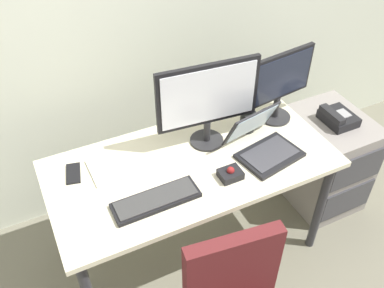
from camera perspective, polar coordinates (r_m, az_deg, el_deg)
name	(u,v)px	position (r m, az deg, el deg)	size (l,w,h in m)	color
ground_plane	(192,247)	(2.71, 0.00, -13.65)	(8.00, 8.00, 0.00)	#6D6A59
desk	(192,173)	(2.22, 0.00, -3.92)	(1.46, 0.72, 0.73)	beige
file_cabinet	(325,160)	(2.89, 17.39, -2.05)	(0.42, 0.53, 0.65)	gray
desk_phone	(338,118)	(2.66, 18.99, 3.39)	(0.17, 0.20, 0.09)	black
monitor_main	(208,99)	(2.12, 2.18, 6.07)	(0.54, 0.18, 0.47)	#262628
monitor_side	(280,82)	(2.36, 11.79, 8.18)	(0.42, 0.18, 0.42)	#262628
keyboard	(156,200)	(1.97, -4.86, -7.48)	(0.41, 0.14, 0.03)	black
laptop	(263,143)	(2.22, 9.52, 0.08)	(0.36, 0.37, 0.22)	black
trackball_mouse	(230,174)	(2.08, 5.18, -4.00)	(0.11, 0.09, 0.07)	black
coffee_mug	(248,121)	(2.35, 7.53, 3.07)	(0.09, 0.08, 0.12)	black
paper_notepad	(105,169)	(2.16, -11.59, -3.34)	(0.15, 0.21, 0.01)	white
cell_phone	(73,173)	(2.18, -15.66, -3.83)	(0.07, 0.14, 0.01)	black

